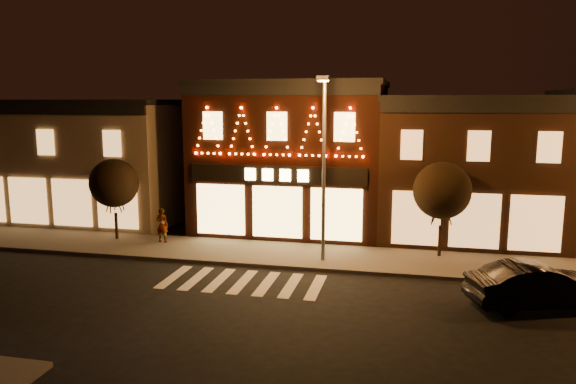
% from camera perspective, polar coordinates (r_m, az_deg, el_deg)
% --- Properties ---
extents(ground, '(120.00, 120.00, 0.00)m').
position_cam_1_polar(ground, '(19.03, -8.37, -13.04)').
color(ground, black).
rests_on(ground, ground).
extents(sidewalk_far, '(44.00, 4.00, 0.15)m').
position_cam_1_polar(sidewalk_far, '(25.80, 2.21, -6.67)').
color(sidewalk_far, '#47423D').
rests_on(sidewalk_far, ground).
extents(building_left, '(12.20, 8.28, 7.30)m').
position_cam_1_polar(building_left, '(36.22, -19.99, 3.25)').
color(building_left, '#776855').
rests_on(building_left, ground).
extents(building_pulp, '(10.20, 8.34, 8.30)m').
position_cam_1_polar(building_pulp, '(31.18, 0.60, 3.82)').
color(building_pulp, black).
rests_on(building_pulp, ground).
extents(building_right_a, '(9.20, 8.28, 7.50)m').
position_cam_1_polar(building_right_a, '(30.73, 18.23, 2.51)').
color(building_right_a, '#382013').
rests_on(building_right_a, ground).
extents(streetlamp_mid, '(0.54, 1.87, 8.14)m').
position_cam_1_polar(streetlamp_mid, '(23.81, 3.74, 3.87)').
color(streetlamp_mid, '#59595E').
rests_on(streetlamp_mid, sidewalk_far).
extents(tree_left, '(2.49, 2.49, 4.17)m').
position_cam_1_polar(tree_left, '(29.45, -17.63, 0.88)').
color(tree_left, black).
rests_on(tree_left, sidewalk_far).
extents(tree_right, '(2.61, 2.61, 4.37)m').
position_cam_1_polar(tree_right, '(25.86, 15.73, 0.14)').
color(tree_right, black).
rests_on(tree_right, sidewalk_far).
extents(dark_sedan, '(5.16, 3.15, 1.60)m').
position_cam_1_polar(dark_sedan, '(21.53, 24.54, -8.85)').
color(dark_sedan, black).
rests_on(dark_sedan, ground).
extents(pedestrian, '(0.67, 0.47, 1.76)m').
position_cam_1_polar(pedestrian, '(28.48, -12.96, -3.36)').
color(pedestrian, gray).
rests_on(pedestrian, sidewalk_far).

